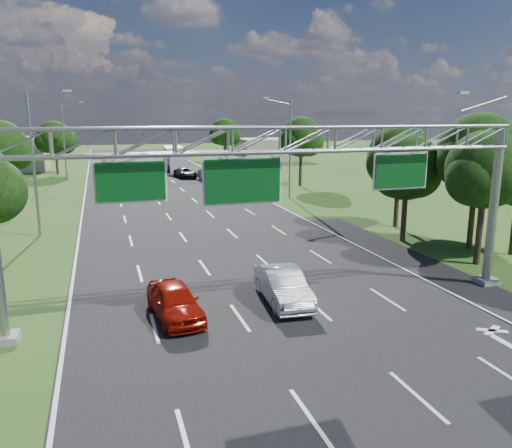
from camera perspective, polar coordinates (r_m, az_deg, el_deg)
name	(u,v)px	position (r m, az deg, el deg)	size (l,w,h in m)	color
ground	(199,225)	(39.36, -6.58, -0.15)	(220.00, 220.00, 0.00)	#295118
road	(199,225)	(39.36, -6.58, -0.15)	(18.00, 180.00, 0.02)	black
road_flare	(439,274)	(29.09, 20.22, -5.41)	(3.00, 30.00, 0.02)	black
sign_gantry	(284,154)	(21.17, 3.25, 7.97)	(23.50, 1.00, 9.56)	gray
traffic_signal	(202,138)	(74.28, -6.15, 9.80)	(12.21, 0.24, 7.00)	black
streetlight_l_near	(36,158)	(38.10, -23.85, 6.95)	(2.97, 0.22, 10.16)	gray
streetlight_l_far	(65,136)	(72.94, -20.98, 9.33)	(2.97, 0.22, 10.16)	gray
streetlight_r_mid	(288,144)	(51.27, 3.71, 9.13)	(2.97, 0.22, 10.16)	gray
tree_cluster_right	(455,165)	(34.88, 21.74, 6.28)	(9.91, 14.60, 8.68)	#2D2116
tree_verge_lb	(1,148)	(53.62, -27.11, 7.78)	(5.76, 4.80, 8.06)	#2D2116
tree_verge_lc	(55,139)	(78.09, -21.94, 8.97)	(5.76, 4.80, 7.62)	#2D2116
tree_verge_rd	(302,139)	(60.49, 5.23, 9.66)	(5.76, 4.80, 8.28)	#2D2116
tree_verge_re	(225,134)	(88.43, -3.59, 10.28)	(5.76, 4.80, 7.84)	#2D2116
building_right	(271,149)	(95.22, 1.72, 8.53)	(12.00, 9.00, 4.00)	#ABA290
red_coupe	(175,301)	(21.73, -9.27, -8.70)	(1.79, 4.45, 1.51)	#9F1207
silver_sedan	(283,286)	(23.18, 3.11, -7.09)	(1.68, 4.81, 1.58)	silver
car_queue_a	(124,183)	(60.29, -14.82, 4.52)	(1.77, 4.36, 1.26)	white
car_queue_b	(185,173)	(69.06, -8.09, 5.80)	(2.22, 4.81, 1.34)	black
car_queue_c	(112,185)	(58.62, -16.14, 4.31)	(1.69, 4.20, 1.43)	black
car_queue_d	(208,175)	(65.54, -5.46, 5.61)	(1.65, 4.72, 1.56)	silver
box_truck	(175,159)	(78.94, -9.29, 7.33)	(3.24, 9.50, 3.53)	white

